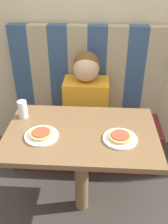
{
  "coord_description": "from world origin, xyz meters",
  "views": [
    {
      "loc": [
        0.1,
        -1.28,
        1.67
      ],
      "look_at": [
        0.0,
        0.29,
        0.69
      ],
      "focal_mm": 40.0,
      "sensor_mm": 36.0,
      "label": 1
    }
  ],
  "objects": [
    {
      "name": "plate_right",
      "position": [
        0.24,
        -0.07,
        0.73
      ],
      "size": [
        0.21,
        0.21,
        0.01
      ],
      "color": "white",
      "rests_on": "dining_table"
    },
    {
      "name": "drinking_cup",
      "position": [
        -0.41,
        0.15,
        0.79
      ],
      "size": [
        0.06,
        0.06,
        0.12
      ],
      "color": "silver",
      "rests_on": "dining_table"
    },
    {
      "name": "person",
      "position": [
        0.0,
        0.59,
        0.73
      ],
      "size": [
        0.37,
        0.26,
        0.62
      ],
      "color": "orange",
      "rests_on": "booth_seat"
    },
    {
      "name": "dining_table",
      "position": [
        0.0,
        0.0,
        0.62
      ],
      "size": [
        0.97,
        0.63,
        0.72
      ],
      "color": "brown",
      "rests_on": "ground_plane"
    },
    {
      "name": "pizza_right",
      "position": [
        0.24,
        -0.07,
        0.75
      ],
      "size": [
        0.14,
        0.14,
        0.03
      ],
      "color": "tan",
      "rests_on": "plate_right"
    },
    {
      "name": "pizza_left",
      "position": [
        -0.24,
        -0.07,
        0.75
      ],
      "size": [
        0.14,
        0.14,
        0.03
      ],
      "color": "tan",
      "rests_on": "plate_left"
    },
    {
      "name": "ground_plane",
      "position": [
        0.0,
        0.0,
        0.0
      ],
      "size": [
        12.0,
        12.0,
        0.0
      ],
      "primitive_type": "plane",
      "color": "#38332D"
    },
    {
      "name": "wall_back",
      "position": [
        0.0,
        0.88,
        1.3
      ],
      "size": [
        7.0,
        0.05,
        2.6
      ],
      "color": "#C6B28E",
      "rests_on": "ground_plane"
    },
    {
      "name": "plate_left",
      "position": [
        -0.24,
        -0.07,
        0.73
      ],
      "size": [
        0.21,
        0.21,
        0.01
      ],
      "color": "white",
      "rests_on": "dining_table"
    },
    {
      "name": "booth_backrest",
      "position": [
        0.0,
        0.77,
        0.82
      ],
      "size": [
        1.31,
        0.09,
        0.79
      ],
      "color": "navy",
      "rests_on": "booth_seat"
    },
    {
      "name": "booth_seat",
      "position": [
        0.0,
        0.58,
        0.21
      ],
      "size": [
        1.31,
        0.48,
        0.42
      ],
      "color": "#5B1919",
      "rests_on": "ground_plane"
    }
  ]
}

